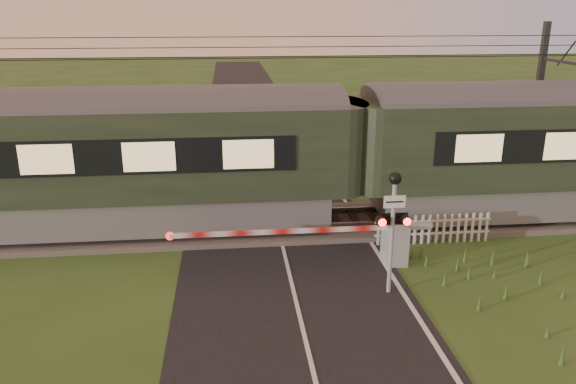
{
  "coord_description": "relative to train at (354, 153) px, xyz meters",
  "views": [
    {
      "loc": [
        -1.5,
        -10.84,
        6.85
      ],
      "look_at": [
        -0.01,
        3.2,
        2.27
      ],
      "focal_mm": 35.0,
      "sensor_mm": 36.0,
      "label": 1
    }
  ],
  "objects": [
    {
      "name": "boom_gate",
      "position": [
        0.21,
        -3.07,
        -1.81
      ],
      "size": [
        7.4,
        0.88,
        1.17
      ],
      "color": "gray",
      "rests_on": "ground"
    },
    {
      "name": "train",
      "position": [
        0.0,
        0.0,
        0.0
      ],
      "size": [
        46.58,
        3.21,
        4.35
      ],
      "color": "slate",
      "rests_on": "ground"
    },
    {
      "name": "overhead_wires",
      "position": [
        -2.49,
        0.0,
        3.27
      ],
      "size": [
        120.0,
        0.62,
        0.62
      ],
      "color": "black",
      "rests_on": "ground"
    },
    {
      "name": "road",
      "position": [
        -2.47,
        -6.73,
        -2.44
      ],
      "size": [
        6.0,
        140.0,
        0.03
      ],
      "color": "black",
      "rests_on": "ground"
    },
    {
      "name": "catenary_mast",
      "position": [
        7.36,
        2.22,
        0.93
      ],
      "size": [
        0.2,
        2.45,
        6.49
      ],
      "color": "#2D2D30",
      "rests_on": "ground"
    },
    {
      "name": "ground",
      "position": [
        -2.49,
        -6.5,
        -2.45
      ],
      "size": [
        160.0,
        160.0,
        0.0
      ],
      "primitive_type": "plane",
      "color": "#2D4A1C",
      "rests_on": "ground"
    },
    {
      "name": "picket_fence",
      "position": [
        2.13,
        -1.89,
        -1.98
      ],
      "size": [
        3.66,
        0.08,
        0.94
      ],
      "color": "silver",
      "rests_on": "ground"
    },
    {
      "name": "crossing_signal",
      "position": [
        -0.09,
        -4.86,
        -0.26
      ],
      "size": [
        0.81,
        0.34,
        3.19
      ],
      "color": "gray",
      "rests_on": "ground"
    },
    {
      "name": "track_bed",
      "position": [
        -2.49,
        0.0,
        -2.39
      ],
      "size": [
        140.0,
        3.4,
        0.39
      ],
      "color": "#47423D",
      "rests_on": "ground"
    }
  ]
}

